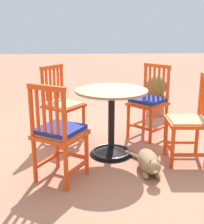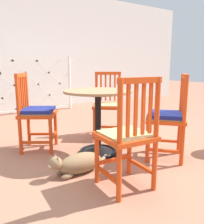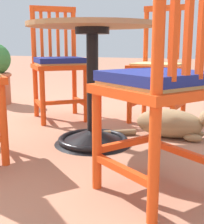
{
  "view_description": "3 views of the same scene",
  "coord_description": "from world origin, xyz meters",
  "px_view_note": "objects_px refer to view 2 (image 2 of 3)",
  "views": [
    {
      "loc": [
        -3.18,
        0.48,
        1.39
      ],
      "look_at": [
        -0.12,
        0.35,
        0.51
      ],
      "focal_mm": 49.2,
      "sensor_mm": 36.0,
      "label": 1
    },
    {
      "loc": [
        -1.38,
        -1.94,
        0.99
      ],
      "look_at": [
        -0.01,
        0.22,
        0.49
      ],
      "focal_mm": 37.41,
      "sensor_mm": 36.0,
      "label": 2
    },
    {
      "loc": [
        -0.89,
        1.97,
        0.61
      ],
      "look_at": [
        -0.14,
        0.3,
        0.22
      ],
      "focal_mm": 51.5,
      "sensor_mm": 36.0,
      "label": 3
    }
  ],
  "objects_px": {
    "cafe_table": "(98,129)",
    "orange_chair_by_planter": "(107,106)",
    "tabby_cat": "(77,164)",
    "orange_chair_near_fence": "(127,137)",
    "orange_chair_facing_out": "(36,113)",
    "orange_chair_tucked_in": "(167,118)"
  },
  "relations": [
    {
      "from": "cafe_table",
      "to": "orange_chair_by_planter",
      "type": "height_order",
      "value": "orange_chair_by_planter"
    },
    {
      "from": "cafe_table",
      "to": "orange_chair_by_planter",
      "type": "relative_size",
      "value": 0.83
    },
    {
      "from": "cafe_table",
      "to": "orange_chair_by_planter",
      "type": "bearing_deg",
      "value": 48.38
    },
    {
      "from": "orange_chair_by_planter",
      "to": "tabby_cat",
      "type": "height_order",
      "value": "orange_chair_by_planter"
    },
    {
      "from": "orange_chair_near_fence",
      "to": "orange_chair_facing_out",
      "type": "relative_size",
      "value": 1.0
    },
    {
      "from": "orange_chair_tucked_in",
      "to": "orange_chair_facing_out",
      "type": "height_order",
      "value": "same"
    },
    {
      "from": "cafe_table",
      "to": "orange_chair_tucked_in",
      "type": "height_order",
      "value": "orange_chair_tucked_in"
    },
    {
      "from": "orange_chair_facing_out",
      "to": "orange_chair_tucked_in",
      "type": "bearing_deg",
      "value": -42.9
    },
    {
      "from": "orange_chair_near_fence",
      "to": "orange_chair_tucked_in",
      "type": "xyz_separation_m",
      "value": [
        0.76,
        0.28,
        0.01
      ]
    },
    {
      "from": "orange_chair_near_fence",
      "to": "orange_chair_facing_out",
      "type": "xyz_separation_m",
      "value": [
        -0.34,
        1.3,
        0.01
      ]
    },
    {
      "from": "orange_chair_near_fence",
      "to": "tabby_cat",
      "type": "xyz_separation_m",
      "value": [
        -0.23,
        0.45,
        -0.34
      ]
    },
    {
      "from": "orange_chair_tucked_in",
      "to": "cafe_table",
      "type": "bearing_deg",
      "value": 137.41
    },
    {
      "from": "orange_chair_tucked_in",
      "to": "tabby_cat",
      "type": "bearing_deg",
      "value": 169.94
    },
    {
      "from": "tabby_cat",
      "to": "orange_chair_by_planter",
      "type": "bearing_deg",
      "value": 43.84
    },
    {
      "from": "orange_chair_by_planter",
      "to": "orange_chair_tucked_in",
      "type": "bearing_deg",
      "value": -87.35
    },
    {
      "from": "cafe_table",
      "to": "orange_chair_facing_out",
      "type": "xyz_separation_m",
      "value": [
        -0.54,
        0.51,
        0.16
      ]
    },
    {
      "from": "orange_chair_near_fence",
      "to": "orange_chair_facing_out",
      "type": "bearing_deg",
      "value": 104.61
    },
    {
      "from": "orange_chair_tucked_in",
      "to": "orange_chair_by_planter",
      "type": "height_order",
      "value": "same"
    },
    {
      "from": "tabby_cat",
      "to": "cafe_table",
      "type": "bearing_deg",
      "value": 37.54
    },
    {
      "from": "orange_chair_near_fence",
      "to": "orange_chair_by_planter",
      "type": "distance_m",
      "value": 1.53
    },
    {
      "from": "orange_chair_near_fence",
      "to": "orange_chair_by_planter",
      "type": "height_order",
      "value": "same"
    },
    {
      "from": "orange_chair_tucked_in",
      "to": "orange_chair_by_planter",
      "type": "xyz_separation_m",
      "value": [
        -0.05,
        1.08,
        -0.01
      ]
    }
  ]
}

